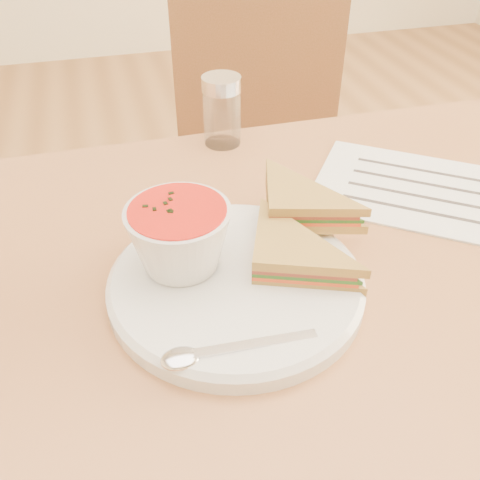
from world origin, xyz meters
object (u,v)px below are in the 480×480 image
object	(u,v)px
chair_far	(255,200)
plate	(236,284)
condiment_shaker	(222,111)
soup_bowl	(180,240)
dining_table	(298,445)

from	to	relation	value
chair_far	plate	distance (m)	0.71
chair_far	condiment_shaker	bearing A→B (deg)	80.05
soup_bowl	condiment_shaker	world-z (taller)	condiment_shaker
plate	soup_bowl	bearing A→B (deg)	148.36
chair_far	plate	bearing A→B (deg)	88.24
plate	soup_bowl	distance (m)	0.08
dining_table	chair_far	xyz separation A→B (m)	(0.10, 0.58, 0.07)
chair_far	plate	world-z (taller)	chair_far
dining_table	chair_far	world-z (taller)	chair_far
soup_bowl	condiment_shaker	distance (m)	0.32
chair_far	condiment_shaker	size ratio (longest dim) A/B	8.38
dining_table	soup_bowl	size ratio (longest dim) A/B	9.19
plate	chair_far	bearing A→B (deg)	71.02
dining_table	condiment_shaker	size ratio (longest dim) A/B	9.47
chair_far	soup_bowl	size ratio (longest dim) A/B	8.13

